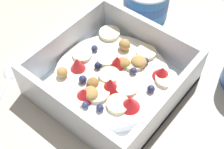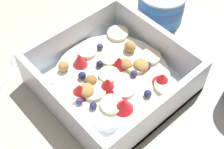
% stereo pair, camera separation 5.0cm
% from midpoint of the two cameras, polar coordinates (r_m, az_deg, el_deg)
% --- Properties ---
extents(ground_plane, '(2.40, 2.40, 0.00)m').
position_cam_midpoint_polar(ground_plane, '(0.54, 2.71, -0.48)').
color(ground_plane, beige).
extents(fruit_bowl, '(0.21, 0.21, 0.07)m').
position_cam_midpoint_polar(fruit_bowl, '(0.50, 2.84, -0.79)').
color(fruit_bowl, white).
rests_on(fruit_bowl, ground).
extents(spoon, '(0.10, 0.16, 0.01)m').
position_cam_midpoint_polar(spoon, '(0.56, -14.95, 1.28)').
color(spoon, silver).
rests_on(spoon, ground).
extents(yogurt_cup, '(0.09, 0.09, 0.07)m').
position_cam_midpoint_polar(yogurt_cup, '(0.62, 11.09, 11.83)').
color(yogurt_cup, '#3370B7').
rests_on(yogurt_cup, ground).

